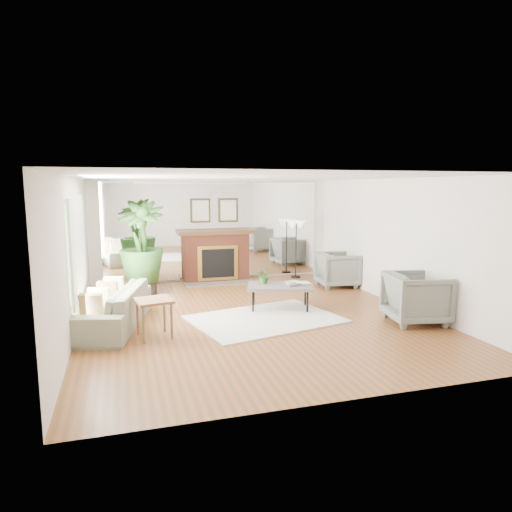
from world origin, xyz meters
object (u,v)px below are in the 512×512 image
object	(u,v)px
side_table	(154,305)
potted_ficus	(142,246)
floor_lamp	(296,229)
fireplace	(216,255)
armchair_back	(337,269)
coffee_table	(280,287)
sofa	(111,308)
armchair_front	(417,298)

from	to	relation	value
side_table	potted_ficus	distance (m)	3.01
side_table	floor_lamp	xyz separation A→B (m)	(3.86, 3.81, 0.74)
potted_ficus	fireplace	bearing A→B (deg)	28.95
side_table	potted_ficus	bearing A→B (deg)	90.70
floor_lamp	potted_ficus	bearing A→B (deg)	-167.59
armchair_back	potted_ficus	world-z (taller)	potted_ficus
potted_ficus	coffee_table	bearing A→B (deg)	-38.94
coffee_table	floor_lamp	bearing A→B (deg)	63.11
armchair_back	side_table	distance (m)	5.07
sofa	floor_lamp	world-z (taller)	floor_lamp
potted_ficus	armchair_front	bearing A→B (deg)	-37.76
sofa	side_table	bearing A→B (deg)	55.12
sofa	side_table	world-z (taller)	sofa
sofa	armchair_back	world-z (taller)	armchair_back
potted_ficus	armchair_back	bearing A→B (deg)	-5.53
fireplace	armchair_front	world-z (taller)	fireplace
floor_lamp	coffee_table	bearing A→B (deg)	-116.89
fireplace	side_table	bearing A→B (deg)	-114.38
fireplace	sofa	bearing A→B (deg)	-127.26
sofa	floor_lamp	xyz separation A→B (m)	(4.51, 3.06, 0.92)
coffee_table	floor_lamp	xyz separation A→B (m)	(1.44, 2.84, 0.81)
potted_ficus	floor_lamp	bearing A→B (deg)	12.41
coffee_table	potted_ficus	world-z (taller)	potted_ficus
coffee_table	armchair_back	bearing A→B (deg)	38.04
coffee_table	armchair_front	distance (m)	2.46
coffee_table	armchair_front	size ratio (longest dim) A/B	1.43
fireplace	potted_ficus	size ratio (longest dim) A/B	1.01
armchair_back	floor_lamp	size ratio (longest dim) A/B	0.61
coffee_table	side_table	bearing A→B (deg)	-158.03
fireplace	side_table	distance (m)	4.36
sofa	potted_ficus	world-z (taller)	potted_ficus
fireplace	armchair_front	distance (m)	5.16
fireplace	armchair_front	size ratio (longest dim) A/B	2.13
armchair_back	side_table	world-z (taller)	armchair_back
side_table	potted_ficus	world-z (taller)	potted_ficus
armchair_front	side_table	distance (m)	4.43
coffee_table	side_table	size ratio (longest dim) A/B	2.23
side_table	potted_ficus	xyz separation A→B (m)	(-0.04, 2.96, 0.57)
armchair_back	armchair_front	bearing A→B (deg)	-173.82
side_table	sofa	bearing A→B (deg)	130.88
sofa	armchair_front	bearing A→B (deg)	90.54
armchair_front	potted_ficus	world-z (taller)	potted_ficus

